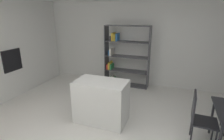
# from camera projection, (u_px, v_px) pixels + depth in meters

# --- Properties ---
(ground_plane) EXTENTS (10.27, 10.27, 0.00)m
(ground_plane) POSITION_uv_depth(u_px,v_px,m) (106.00, 135.00, 3.50)
(ground_plane) COLOR silver
(back_partition) EXTENTS (7.45, 0.06, 2.64)m
(back_partition) POSITION_uv_depth(u_px,v_px,m) (141.00, 44.00, 5.75)
(back_partition) COLOR silver
(back_partition) RESTS_ON ground_plane
(built_in_oven) EXTENTS (0.06, 0.56, 0.58)m
(built_in_oven) POSITION_uv_depth(u_px,v_px,m) (12.00, 60.00, 4.84)
(built_in_oven) COLOR black
(built_in_oven) RESTS_ON ground_plane
(kitchen_island) EXTENTS (1.09, 0.64, 0.92)m
(kitchen_island) POSITION_uv_depth(u_px,v_px,m) (101.00, 101.00, 3.86)
(kitchen_island) COLOR silver
(kitchen_island) RESTS_ON ground_plane
(open_bookshelf) EXTENTS (1.41, 0.37, 1.92)m
(open_bookshelf) POSITION_uv_depth(u_px,v_px,m) (123.00, 57.00, 5.74)
(open_bookshelf) COLOR #4C4C51
(open_bookshelf) RESTS_ON ground_plane
(dining_chair_island_side) EXTENTS (0.45, 0.44, 0.96)m
(dining_chair_island_side) POSITION_uv_depth(u_px,v_px,m) (199.00, 115.00, 3.15)
(dining_chair_island_side) COLOR #232328
(dining_chair_island_side) RESTS_ON ground_plane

